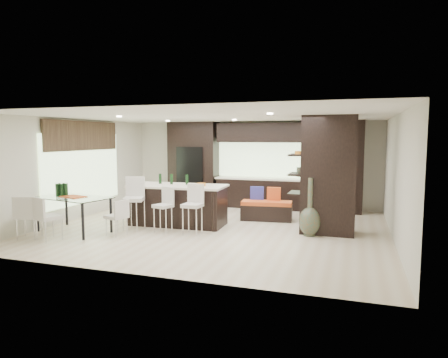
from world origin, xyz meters
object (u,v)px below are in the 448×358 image
(stool_right, at_px, (192,214))
(floor_vase, at_px, (310,207))
(kitchen_island, at_px, (178,205))
(chair_far, at_px, (29,219))
(dining_table, at_px, (74,214))
(bench, at_px, (267,211))
(stool_left, at_px, (134,209))
(chair_near, at_px, (49,220))
(chair_end, at_px, (116,219))
(stool_mid, at_px, (163,214))

(stool_right, bearing_deg, floor_vase, 18.30)
(kitchen_island, distance_m, chair_far, 3.39)
(dining_table, bearing_deg, bench, 46.27)
(bench, distance_m, chair_far, 5.74)
(stool_left, bearing_deg, dining_table, -171.74)
(bench, bearing_deg, stool_right, -128.11)
(stool_left, distance_m, chair_near, 1.88)
(floor_vase, xyz_separation_m, dining_table, (-5.27, -1.35, -0.24))
(chair_end, bearing_deg, chair_near, 141.71)
(chair_far, bearing_deg, floor_vase, 0.44)
(kitchen_island, distance_m, dining_table, 2.46)
(floor_vase, xyz_separation_m, chair_far, (-5.81, -2.15, -0.22))
(stool_left, xyz_separation_m, stool_right, (1.50, 0.02, -0.05))
(floor_vase, xyz_separation_m, chair_end, (-4.13, -1.35, -0.28))
(stool_left, xyz_separation_m, stool_mid, (0.75, 0.04, -0.09))
(stool_right, xyz_separation_m, bench, (1.28, 2.06, -0.20))
(stool_mid, bearing_deg, stool_left, -158.04)
(bench, distance_m, chair_near, 5.32)
(stool_right, height_order, bench, stool_right)
(chair_far, bearing_deg, stool_left, 19.05)
(kitchen_island, xyz_separation_m, stool_right, (0.75, -0.83, -0.05))
(chair_far, bearing_deg, dining_table, 36.24)
(floor_vase, bearing_deg, stool_mid, -168.15)
(stool_mid, bearing_deg, floor_vase, 30.78)
(stool_right, bearing_deg, kitchen_island, 134.90)
(bench, bearing_deg, chair_near, -145.12)
(floor_vase, bearing_deg, dining_table, -165.60)
(stool_left, height_order, chair_end, stool_left)
(chair_far, bearing_deg, stool_mid, 10.32)
(stool_mid, bearing_deg, chair_far, -130.85)
(stool_mid, height_order, chair_near, chair_near)
(stool_left, xyz_separation_m, chair_far, (-1.76, -1.42, -0.07))
(chair_far, distance_m, chair_end, 1.86)
(stool_left, distance_m, stool_right, 1.50)
(kitchen_island, xyz_separation_m, floor_vase, (3.30, -0.12, 0.15))
(dining_table, xyz_separation_m, chair_near, (0.00, -0.80, 0.02))
(bench, height_order, floor_vase, floor_vase)
(chair_near, bearing_deg, floor_vase, 42.10)
(stool_left, distance_m, dining_table, 1.37)
(stool_mid, height_order, stool_right, stool_right)
(stool_mid, relative_size, floor_vase, 0.65)
(kitchen_island, bearing_deg, stool_left, -133.88)
(floor_vase, bearing_deg, kitchen_island, 177.94)
(stool_mid, xyz_separation_m, dining_table, (-1.97, -0.66, -0.01))
(stool_mid, xyz_separation_m, chair_far, (-2.51, -1.46, 0.02))
(chair_end, bearing_deg, chair_far, 132.19)
(stool_right, xyz_separation_m, chair_near, (-2.72, -1.44, -0.02))
(kitchen_island, xyz_separation_m, dining_table, (-1.97, -1.47, -0.10))
(chair_end, bearing_deg, stool_right, -51.08)
(floor_vase, distance_m, dining_table, 5.45)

